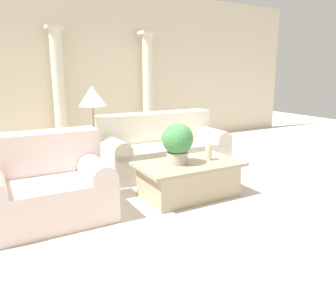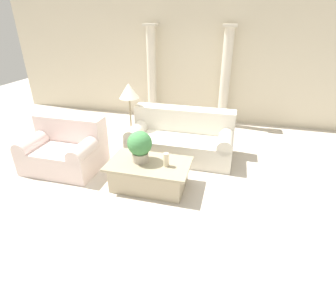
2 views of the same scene
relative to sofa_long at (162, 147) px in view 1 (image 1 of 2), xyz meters
name	(u,v)px [view 1 (image 1 of 2)]	position (x,y,z in m)	size (l,w,h in m)	color
ground_plane	(176,188)	(-0.27, -0.91, -0.36)	(16.00, 16.00, 0.00)	beige
wall_back	(101,70)	(-0.27, 2.16, 1.24)	(10.00, 0.06, 3.20)	beige
sofa_long	(162,147)	(0.00, 0.00, 0.00)	(2.00, 0.97, 0.90)	beige
loveseat	(44,184)	(-1.95, -0.97, 0.01)	(1.31, 0.97, 0.90)	silver
coffee_table	(189,179)	(-0.26, -1.23, -0.13)	(1.30, 0.76, 0.44)	tan
potted_plant	(178,142)	(-0.41, -1.20, 0.36)	(0.39, 0.39, 0.51)	#B2A893
pillar_candle	(209,152)	(0.02, -1.25, 0.19)	(0.09, 0.09, 0.22)	beige
floor_lamp	(92,100)	(-1.08, 0.06, 0.80)	(0.39, 0.39, 1.36)	gray
column_left	(59,90)	(-1.19, 1.86, 0.86)	(0.32, 0.32, 2.37)	beige
column_right	(148,88)	(0.67, 1.86, 0.86)	(0.32, 0.32, 2.37)	beige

